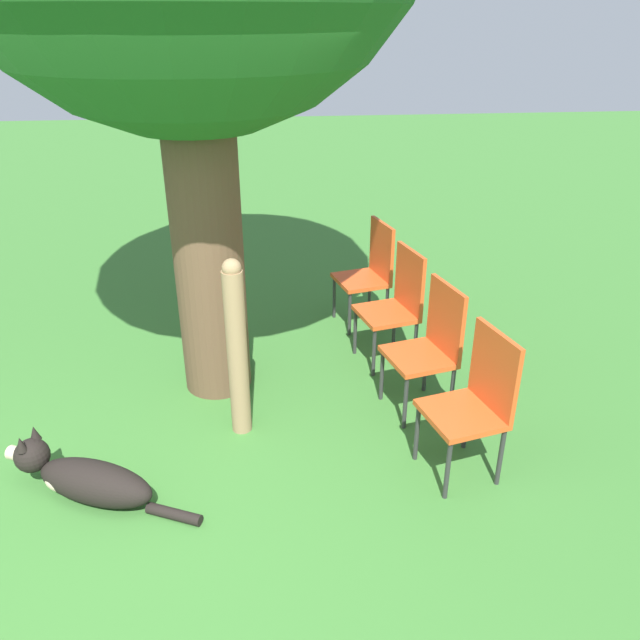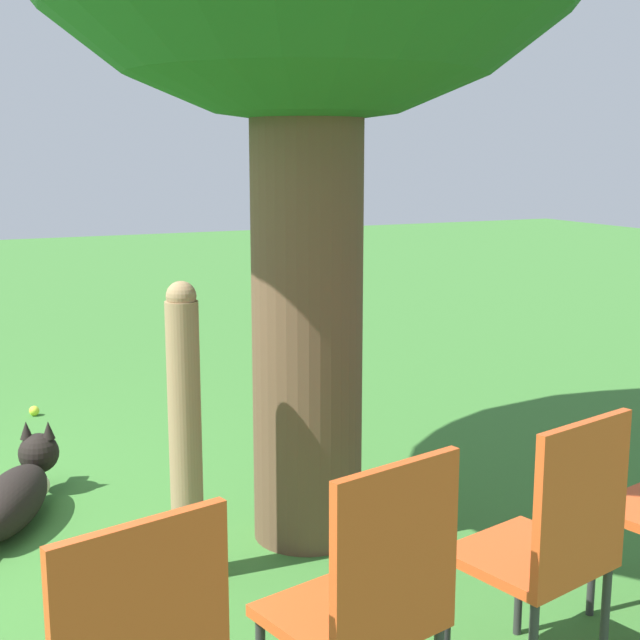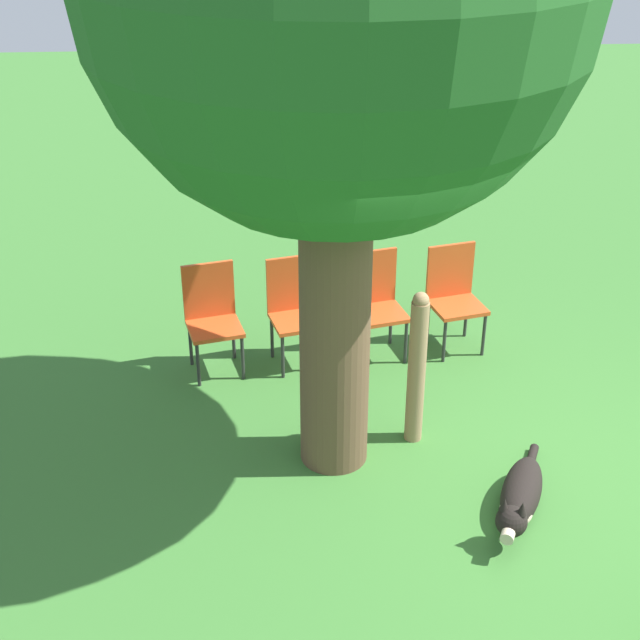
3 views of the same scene
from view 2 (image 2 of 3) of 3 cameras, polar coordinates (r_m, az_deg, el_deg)
The scene contains 6 objects.
ground_plane at distance 4.28m, azimuth -18.56°, elevation -14.01°, with size 30.00×30.00×0.00m, color #38702D.
dog at distance 4.60m, azimuth -18.79°, elevation -10.42°, with size 1.19×0.62×0.39m.
fence_post at distance 3.68m, azimuth -8.63°, elevation -7.11°, with size 0.13×0.13×1.25m.
red_chair_1 at distance 2.62m, azimuth 3.22°, elevation -17.12°, with size 0.51×0.53×0.94m.
red_chair_2 at distance 3.04m, azimuth 14.62°, elevation -13.31°, with size 0.51×0.53×0.94m.
tennis_ball at distance 6.32m, azimuth -17.83°, elevation -5.56°, with size 0.07×0.07×0.07m.
Camera 2 is at (3.89, -0.34, 1.75)m, focal length 50.00 mm.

